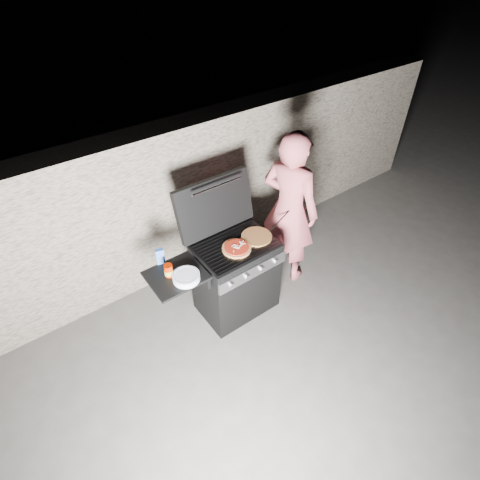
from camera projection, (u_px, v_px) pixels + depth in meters
ground at (236, 305)px, 4.27m from camera, size 50.00×50.00×0.00m
stone_wall at (183, 198)px, 4.33m from camera, size 8.00×0.35×1.80m
gas_grill at (217, 288)px, 3.86m from camera, size 1.34×0.79×0.91m
pizza_topped at (237, 248)px, 3.62m from camera, size 0.29×0.29×0.03m
pizza_plain at (257, 237)px, 3.76m from camera, size 0.40×0.40×0.02m
sauce_jar at (169, 270)px, 3.34m from camera, size 0.09×0.09×0.12m
blue_carton at (160, 256)px, 3.45m from camera, size 0.09×0.06×0.16m
plate_stack at (186, 277)px, 3.32m from camera, size 0.25×0.25×0.06m
person at (289, 210)px, 4.11m from camera, size 0.62×0.77×1.84m
tongs at (280, 220)px, 3.90m from camera, size 0.45×0.13×0.09m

